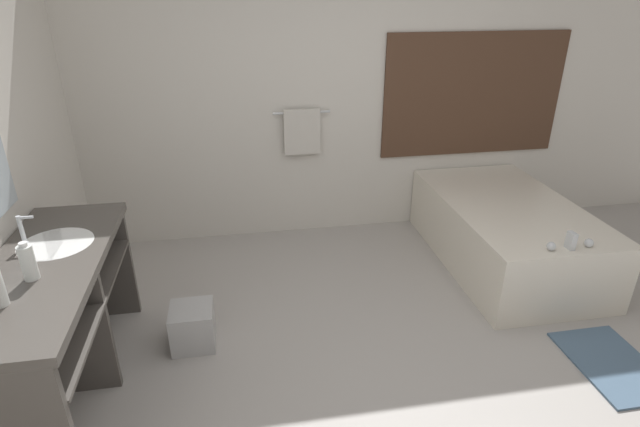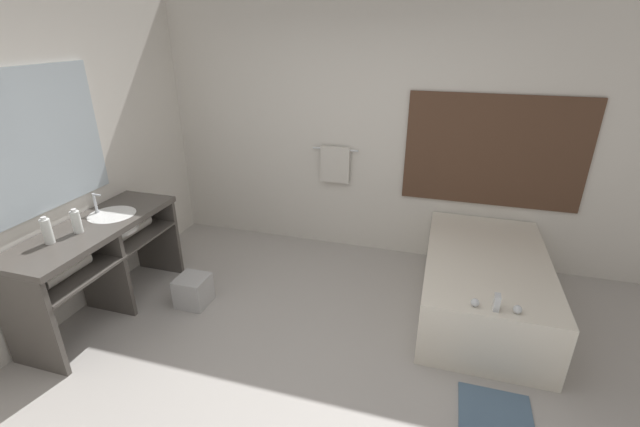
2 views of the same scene
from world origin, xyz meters
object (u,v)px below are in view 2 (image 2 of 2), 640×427
(bathtub, at_px, (484,281))
(water_bottle_2, at_px, (76,222))
(water_bottle_1, at_px, (47,231))
(waste_bin, at_px, (193,291))

(bathtub, distance_m, water_bottle_2, 3.45)
(water_bottle_1, relative_size, water_bottle_2, 1.08)
(water_bottle_1, xyz_separation_m, waste_bin, (0.73, 0.66, -0.82))
(waste_bin, bearing_deg, water_bottle_2, -146.48)
(water_bottle_2, bearing_deg, water_bottle_1, -106.33)
(water_bottle_2, xyz_separation_m, waste_bin, (0.67, 0.44, -0.81))
(bathtub, bearing_deg, water_bottle_2, -161.04)
(water_bottle_1, distance_m, water_bottle_2, 0.23)
(water_bottle_1, xyz_separation_m, water_bottle_2, (0.06, 0.22, -0.01))
(bathtub, bearing_deg, waste_bin, -165.45)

